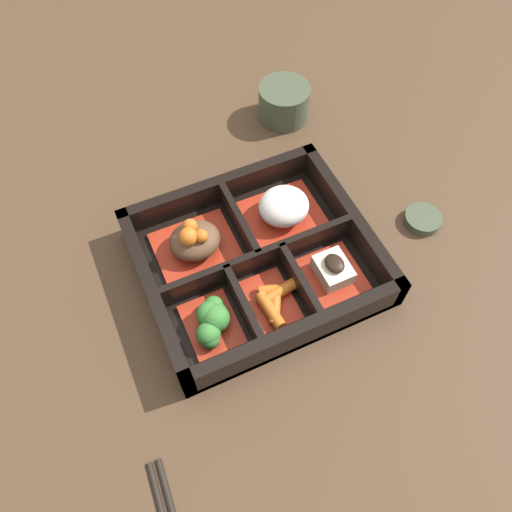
% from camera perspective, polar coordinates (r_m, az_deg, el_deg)
% --- Properties ---
extents(ground_plane, '(3.00, 3.00, 0.00)m').
position_cam_1_polar(ground_plane, '(0.60, 0.00, -1.25)').
color(ground_plane, '#4C3523').
extents(bento_base, '(0.26, 0.23, 0.01)m').
position_cam_1_polar(bento_base, '(0.60, 0.00, -1.01)').
color(bento_base, black).
rests_on(bento_base, ground_plane).
extents(bento_rim, '(0.26, 0.23, 0.05)m').
position_cam_1_polar(bento_rim, '(0.58, 0.08, -0.36)').
color(bento_rim, black).
rests_on(bento_rim, ground_plane).
extents(bowl_stew, '(0.10, 0.09, 0.05)m').
position_cam_1_polar(bowl_stew, '(0.59, -7.00, 1.61)').
color(bowl_stew, '#B22D19').
rests_on(bowl_stew, bento_base).
extents(bowl_rice, '(0.10, 0.09, 0.04)m').
position_cam_1_polar(bowl_rice, '(0.62, 3.18, 5.42)').
color(bowl_rice, '#B22D19').
rests_on(bowl_rice, bento_base).
extents(bowl_greens, '(0.06, 0.07, 0.04)m').
position_cam_1_polar(bowl_greens, '(0.54, -5.03, -7.39)').
color(bowl_greens, '#B22D19').
rests_on(bowl_greens, bento_base).
extents(bowl_carrots, '(0.06, 0.07, 0.02)m').
position_cam_1_polar(bowl_carrots, '(0.56, 2.00, -5.10)').
color(bowl_carrots, '#B22D19').
rests_on(bowl_carrots, bento_base).
extents(bowl_tofu, '(0.07, 0.07, 0.03)m').
position_cam_1_polar(bowl_tofu, '(0.58, 8.72, -1.77)').
color(bowl_tofu, '#B22D19').
rests_on(bowl_tofu, bento_base).
extents(tea_cup, '(0.07, 0.07, 0.05)m').
position_cam_1_polar(tea_cup, '(0.75, 3.22, 17.19)').
color(tea_cup, '#424C38').
rests_on(tea_cup, ground_plane).
extents(sauce_dish, '(0.05, 0.05, 0.01)m').
position_cam_1_polar(sauce_dish, '(0.67, 18.52, 4.02)').
color(sauce_dish, '#424C38').
rests_on(sauce_dish, ground_plane).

